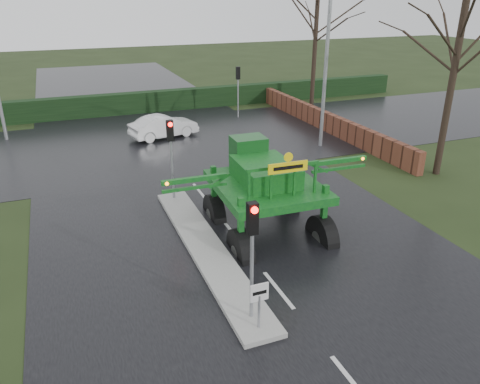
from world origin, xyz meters
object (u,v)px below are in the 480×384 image
object	(u,v)px
keep_left_sign	(259,299)
traffic_signal_far	(238,81)
traffic_signal_mid	(171,143)
traffic_signal_near	(252,237)
white_sedan	(164,137)
street_light_right	(323,38)
crop_sprayer	(239,196)

from	to	relation	value
keep_left_sign	traffic_signal_far	bearing A→B (deg)	70.07
keep_left_sign	traffic_signal_mid	xyz separation A→B (m)	(0.00, 8.99, 1.53)
keep_left_sign	traffic_signal_near	distance (m)	1.61
keep_left_sign	white_sedan	size ratio (longest dim) A/B	0.33
traffic_signal_near	street_light_right	world-z (taller)	street_light_right
keep_left_sign	street_light_right	distance (m)	17.23
traffic_signal_far	street_light_right	world-z (taller)	street_light_right
traffic_signal_near	street_light_right	distance (m)	16.46
traffic_signal_near	white_sedan	size ratio (longest dim) A/B	0.85
traffic_signal_near	white_sedan	xyz separation A→B (m)	(1.77, 17.99, -2.59)
traffic_signal_near	traffic_signal_far	xyz separation A→B (m)	(7.80, 21.02, 0.00)
traffic_signal_near	traffic_signal_far	distance (m)	22.42
keep_left_sign	street_light_right	world-z (taller)	street_light_right
street_light_right	white_sedan	world-z (taller)	street_light_right
keep_left_sign	traffic_signal_far	world-z (taller)	traffic_signal_far
traffic_signal_mid	crop_sprayer	distance (m)	5.01
traffic_signal_far	crop_sprayer	bearing A→B (deg)	68.79
keep_left_sign	crop_sprayer	size ratio (longest dim) A/B	0.17
keep_left_sign	street_light_right	xyz separation A→B (m)	(9.49, 13.50, 4.93)
street_light_right	white_sedan	distance (m)	10.97
traffic_signal_near	traffic_signal_mid	size ratio (longest dim) A/B	1.00
keep_left_sign	traffic_signal_mid	world-z (taller)	traffic_signal_mid
traffic_signal_mid	traffic_signal_far	distance (m)	14.75
street_light_right	traffic_signal_mid	bearing A→B (deg)	-154.60
traffic_signal_near	white_sedan	bearing A→B (deg)	84.38
traffic_signal_far	traffic_signal_near	bearing A→B (deg)	69.64
traffic_signal_mid	crop_sprayer	size ratio (longest dim) A/B	0.45
keep_left_sign	traffic_signal_mid	distance (m)	9.12
traffic_signal_near	keep_left_sign	bearing A→B (deg)	-90.00
traffic_signal_mid	traffic_signal_far	xyz separation A→B (m)	(7.80, 12.52, 0.00)
traffic_signal_mid	crop_sprayer	world-z (taller)	crop_sprayer
traffic_signal_far	street_light_right	size ratio (longest dim) A/B	0.35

